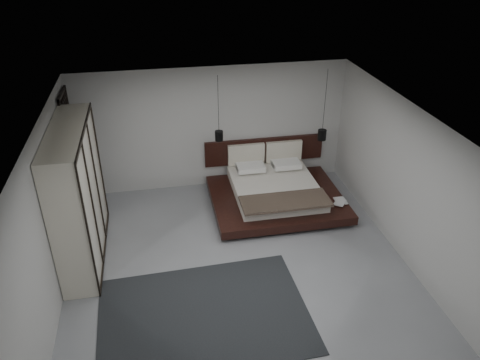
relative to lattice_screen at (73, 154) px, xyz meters
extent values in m
plane|color=#979A9F|center=(2.95, -2.45, -1.30)|extent=(6.00, 6.00, 0.00)
plane|color=white|center=(2.95, -2.45, 1.50)|extent=(6.00, 6.00, 0.00)
plane|color=#BABAB7|center=(2.95, 0.55, 0.10)|extent=(6.00, 0.00, 6.00)
plane|color=#BABAB7|center=(2.95, -5.45, 0.10)|extent=(6.00, 0.00, 6.00)
plane|color=#BABAB7|center=(-0.05, -2.45, 0.10)|extent=(0.00, 6.00, 6.00)
plane|color=#BABAB7|center=(5.95, -2.45, 0.10)|extent=(0.00, 6.00, 6.00)
cube|color=black|center=(0.00, 0.00, 0.00)|extent=(0.05, 0.90, 2.60)
cube|color=black|center=(4.13, -0.70, -1.26)|extent=(2.19, 1.79, 0.08)
cube|color=black|center=(4.13, -0.70, -1.13)|extent=(2.78, 2.29, 0.18)
cube|color=silver|center=(4.13, -0.57, -0.93)|extent=(1.79, 1.99, 0.22)
cube|color=black|center=(4.13, -1.35, -0.80)|extent=(1.81, 0.70, 0.05)
cube|color=white|center=(3.72, 0.19, -0.76)|extent=(0.62, 0.40, 0.12)
cube|color=white|center=(4.55, 0.19, -0.76)|extent=(0.62, 0.40, 0.12)
cube|color=white|center=(3.72, 0.06, -0.70)|extent=(0.62, 0.40, 0.12)
cube|color=white|center=(4.55, 0.06, -0.70)|extent=(0.62, 0.40, 0.12)
cube|color=black|center=(4.13, 0.51, -0.52)|extent=(2.78, 0.08, 0.60)
cube|color=silver|center=(3.69, 0.42, -0.55)|extent=(0.84, 0.10, 0.50)
cube|color=silver|center=(4.58, 0.42, -0.55)|extent=(0.84, 0.10, 0.50)
imported|color=#99724C|center=(5.28, -1.20, -1.03)|extent=(0.24, 0.32, 0.03)
imported|color=#99724C|center=(5.26, -1.23, -1.00)|extent=(0.35, 0.36, 0.02)
cylinder|color=black|center=(2.99, -0.10, 0.90)|extent=(0.01, 0.01, 1.20)
cylinder|color=black|center=(2.99, -0.10, 0.20)|extent=(0.17, 0.17, 0.21)
cylinder|color=#FFE0B2|center=(2.99, -0.10, 0.11)|extent=(0.13, 0.13, 0.01)
cylinder|color=black|center=(5.28, -0.10, 0.82)|extent=(0.01, 0.01, 1.35)
cylinder|color=black|center=(5.28, -0.10, 0.03)|extent=(0.19, 0.19, 0.23)
cylinder|color=#FFE0B2|center=(5.28, -0.10, -0.07)|extent=(0.14, 0.14, 0.01)
cube|color=silver|center=(0.25, -1.63, -0.05)|extent=(0.57, 2.49, 2.49)
cube|color=black|center=(0.55, -1.63, 1.16)|extent=(0.03, 2.49, 0.06)
cube|color=black|center=(0.55, -1.63, -1.27)|extent=(0.03, 2.49, 0.06)
cube|color=black|center=(0.55, -2.88, -0.05)|extent=(0.03, 0.05, 2.49)
cube|color=black|center=(0.55, -2.05, -0.05)|extent=(0.03, 0.05, 2.49)
cube|color=black|center=(0.55, -1.22, -0.05)|extent=(0.03, 0.05, 2.49)
cube|color=black|center=(0.55, -0.39, -0.05)|extent=(0.03, 0.05, 2.49)
cube|color=black|center=(2.19, -3.63, -1.29)|extent=(3.34, 2.44, 0.01)
camera|label=1|loc=(1.72, -9.05, 4.16)|focal=35.00mm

